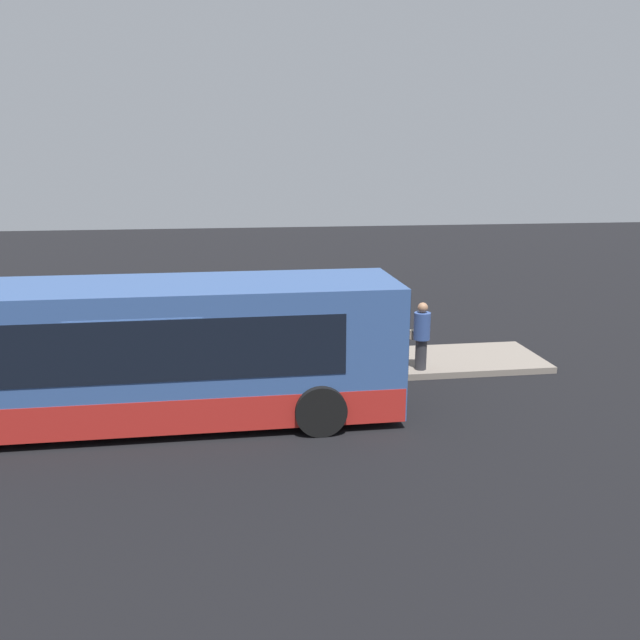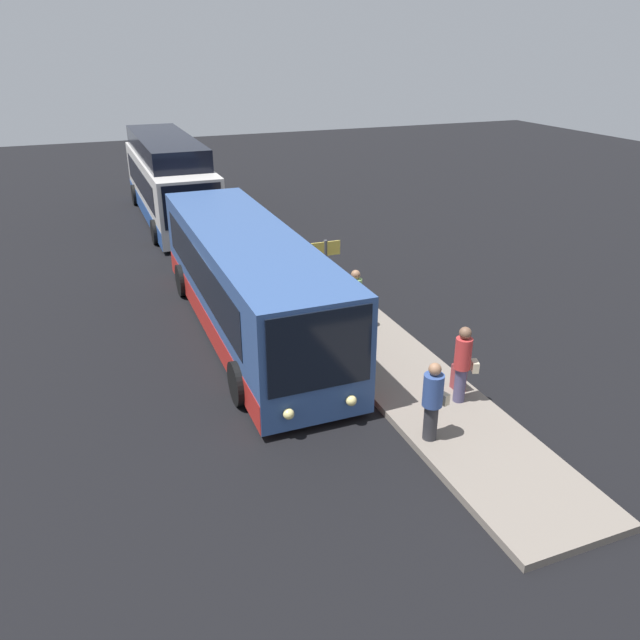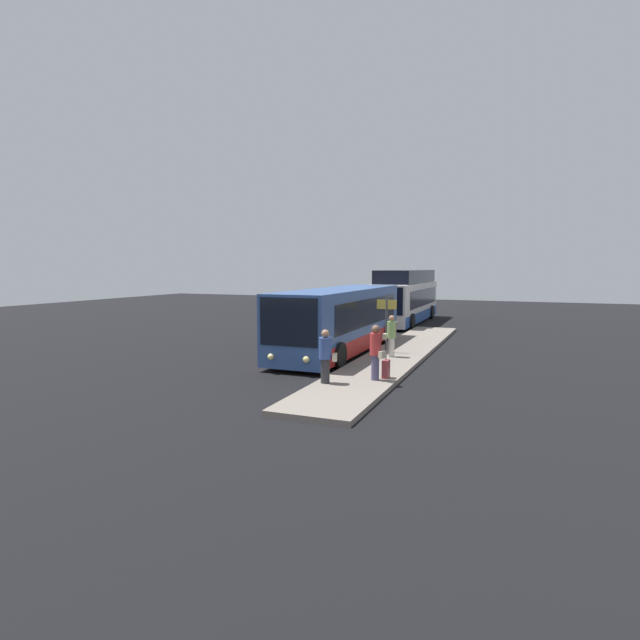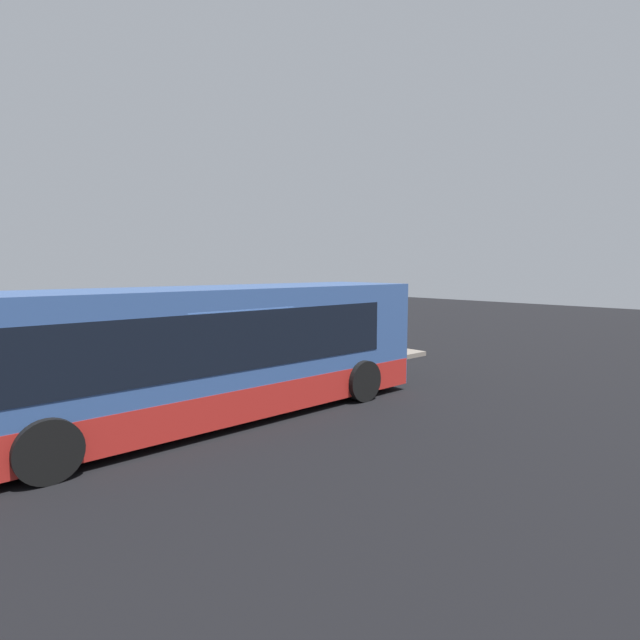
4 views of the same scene
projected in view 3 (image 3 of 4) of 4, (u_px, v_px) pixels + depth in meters
ground at (337, 352)px, 22.77m from camera, size 80.00×80.00×0.00m
platform at (398, 355)px, 21.70m from camera, size 20.00×2.43×0.16m
bus_lead at (341, 320)px, 22.89m from camera, size 11.12×2.86×2.90m
bus_second at (405, 299)px, 35.06m from camera, size 11.21×2.85×3.68m
passenger_boarding at (376, 350)px, 16.36m from camera, size 0.49×0.62×1.83m
passenger_waiting at (326, 355)px, 15.95m from camera, size 0.51×0.66×1.73m
passenger_with_bags at (391, 334)px, 20.67m from camera, size 0.40×0.56×1.73m
suitcase at (386, 369)px, 16.74m from camera, size 0.37×0.20×0.85m
sign_post at (387, 318)px, 21.71m from camera, size 0.10×0.88×2.35m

